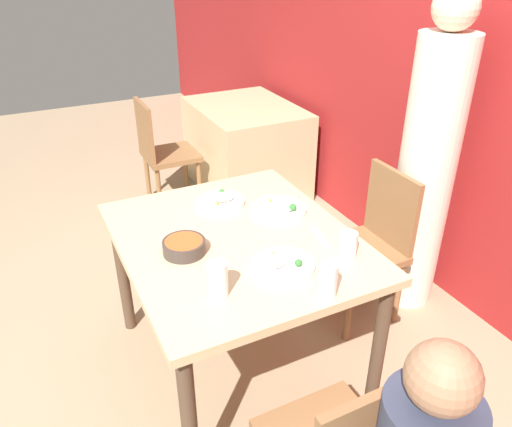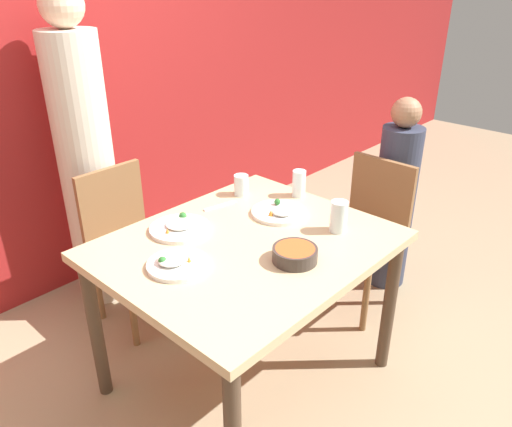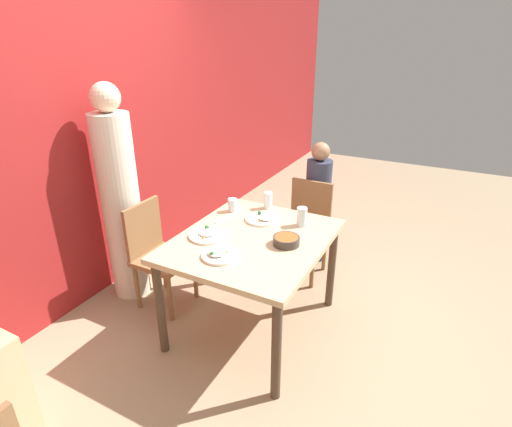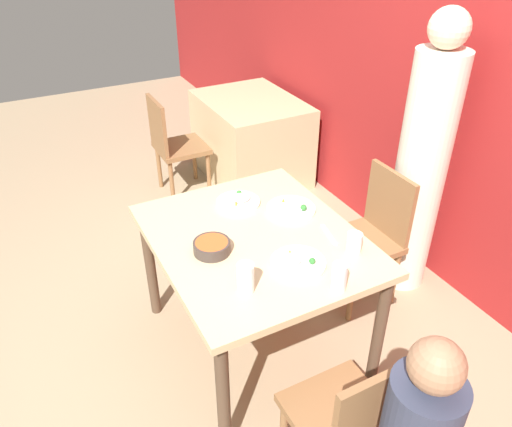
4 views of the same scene
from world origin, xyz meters
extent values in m
plane|color=#998466|center=(0.00, 0.00, 0.00)|extent=(10.00, 10.00, 0.00)
cube|color=maroon|center=(0.00, 1.42, 1.35)|extent=(10.00, 0.06, 2.70)
cube|color=tan|center=(0.00, 0.00, 0.74)|extent=(1.16, 0.98, 0.04)
cylinder|color=#4C3828|center=(-0.52, -0.43, 0.36)|extent=(0.06, 0.06, 0.72)
cylinder|color=#4C3828|center=(0.52, -0.43, 0.36)|extent=(0.06, 0.06, 0.72)
cylinder|color=#4C3828|center=(-0.52, 0.43, 0.36)|extent=(0.06, 0.06, 0.72)
cylinder|color=#4C3828|center=(0.52, 0.43, 0.36)|extent=(0.06, 0.06, 0.72)
cube|color=brown|center=(-0.07, 0.76, 0.41)|extent=(0.40, 0.40, 0.04)
cube|color=brown|center=(-0.07, 0.94, 0.65)|extent=(0.38, 0.03, 0.42)
cylinder|color=brown|center=(-0.23, 0.59, 0.20)|extent=(0.04, 0.04, 0.39)
cylinder|color=brown|center=(0.10, 0.59, 0.20)|extent=(0.04, 0.04, 0.39)
cylinder|color=brown|center=(-0.23, 0.92, 0.20)|extent=(0.04, 0.04, 0.39)
cylinder|color=brown|center=(0.10, 0.92, 0.20)|extent=(0.04, 0.04, 0.39)
cylinder|color=beige|center=(-0.07, 1.15, 0.76)|extent=(0.30, 0.30, 1.53)
sphere|color=beige|center=(-0.07, 1.15, 1.64)|extent=(0.22, 0.22, 0.22)
sphere|color=#9E7051|center=(1.21, -0.05, 1.08)|extent=(0.17, 0.17, 0.17)
cylinder|color=#3D332D|center=(0.02, -0.24, 0.78)|extent=(0.18, 0.18, 0.06)
cylinder|color=#BC5123|center=(0.02, -0.24, 0.81)|extent=(0.16, 0.16, 0.01)
cylinder|color=white|center=(-0.32, 0.06, 0.76)|extent=(0.24, 0.24, 0.02)
ellipsoid|color=white|center=(-0.34, 0.08, 0.79)|extent=(0.11, 0.11, 0.03)
cone|color=orange|center=(-0.29, 0.03, 0.79)|extent=(0.02, 0.02, 0.03)
sphere|color=#2D702D|center=(-0.37, 0.09, 0.79)|extent=(0.03, 0.03, 0.03)
cylinder|color=white|center=(-0.13, 0.28, 0.76)|extent=(0.27, 0.27, 0.02)
ellipsoid|color=white|center=(-0.12, 0.29, 0.78)|extent=(0.12, 0.12, 0.02)
cone|color=orange|center=(-0.20, 0.28, 0.79)|extent=(0.02, 0.02, 0.02)
sphere|color=#2D702D|center=(-0.07, 0.33, 0.79)|extent=(0.04, 0.04, 0.04)
cylinder|color=white|center=(0.29, 0.07, 0.76)|extent=(0.26, 0.26, 0.02)
ellipsoid|color=white|center=(0.28, 0.04, 0.79)|extent=(0.10, 0.10, 0.03)
sphere|color=#2D702D|center=(0.34, 0.12, 0.79)|extent=(0.03, 0.03, 0.03)
cone|color=orange|center=(0.23, 0.07, 0.79)|extent=(0.02, 0.02, 0.03)
cylinder|color=silver|center=(0.33, 0.36, 0.81)|extent=(0.07, 0.07, 0.11)
cylinder|color=silver|center=(0.52, 0.13, 0.82)|extent=(0.07, 0.07, 0.14)
cylinder|color=silver|center=(0.34, -0.23, 0.83)|extent=(0.08, 0.08, 0.14)
cube|color=silver|center=(0.16, 0.33, 0.76)|extent=(0.18, 0.06, 0.01)
cube|color=tan|center=(-1.86, 0.92, 0.36)|extent=(1.00, 0.77, 0.72)
cube|color=brown|center=(-1.86, 0.27, 0.41)|extent=(0.40, 0.40, 0.04)
cube|color=brown|center=(-1.86, 0.08, 0.65)|extent=(0.38, 0.03, 0.42)
cylinder|color=brown|center=(-1.69, 0.43, 0.20)|extent=(0.04, 0.04, 0.39)
cylinder|color=brown|center=(-2.02, 0.43, 0.20)|extent=(0.04, 0.04, 0.39)
cylinder|color=brown|center=(-1.69, 0.10, 0.20)|extent=(0.04, 0.04, 0.39)
cylinder|color=brown|center=(-2.02, 0.10, 0.20)|extent=(0.04, 0.04, 0.39)
camera|label=1|loc=(1.72, -0.75, 1.91)|focal=35.00mm
camera|label=2|loc=(-1.32, -1.27, 1.79)|focal=35.00mm
camera|label=3|loc=(-2.16, -1.15, 2.03)|focal=28.00mm
camera|label=4|loc=(1.82, -0.95, 2.21)|focal=35.00mm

